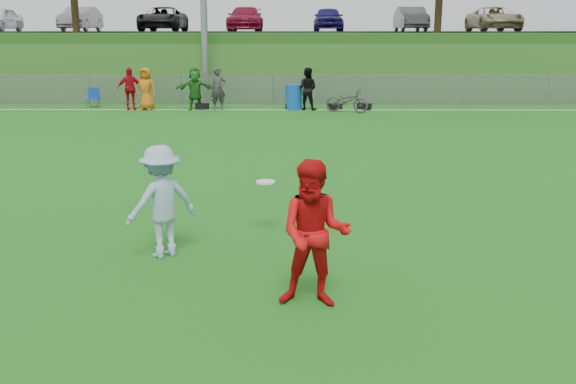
{
  "coord_description": "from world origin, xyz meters",
  "views": [
    {
      "loc": [
        0.9,
        -8.09,
        3.12
      ],
      "look_at": [
        0.83,
        0.5,
        0.96
      ],
      "focal_mm": 40.0,
      "sensor_mm": 36.0,
      "label": 1
    }
  ],
  "objects_px": {
    "player_blue": "(161,202)",
    "bicycle": "(347,101)",
    "recycling_bin": "(294,97)",
    "player_red_center": "(315,234)",
    "frisbee": "(266,182)"
  },
  "relations": [
    {
      "from": "player_blue",
      "to": "bicycle",
      "type": "distance_m",
      "value": 17.1
    },
    {
      "from": "recycling_bin",
      "to": "bicycle",
      "type": "distance_m",
      "value": 2.31
    },
    {
      "from": "player_red_center",
      "to": "bicycle",
      "type": "distance_m",
      "value": 18.4
    },
    {
      "from": "player_red_center",
      "to": "frisbee",
      "type": "relative_size",
      "value": 5.69
    },
    {
      "from": "player_red_center",
      "to": "recycling_bin",
      "type": "relative_size",
      "value": 1.72
    },
    {
      "from": "player_blue",
      "to": "bicycle",
      "type": "relative_size",
      "value": 0.91
    },
    {
      "from": "player_red_center",
      "to": "player_blue",
      "type": "xyz_separation_m",
      "value": [
        -2.1,
        1.67,
        -0.07
      ]
    },
    {
      "from": "recycling_bin",
      "to": "bicycle",
      "type": "xyz_separation_m",
      "value": [
        2.09,
        -0.97,
        -0.04
      ]
    },
    {
      "from": "player_red_center",
      "to": "frisbee",
      "type": "height_order",
      "value": "player_red_center"
    },
    {
      "from": "player_red_center",
      "to": "recycling_bin",
      "type": "distance_m",
      "value": 19.28
    },
    {
      "from": "frisbee",
      "to": "recycling_bin",
      "type": "xyz_separation_m",
      "value": [
        0.44,
        16.54,
        -0.33
      ]
    },
    {
      "from": "player_red_center",
      "to": "bicycle",
      "type": "xyz_separation_m",
      "value": [
        1.86,
        18.31,
        -0.4
      ]
    },
    {
      "from": "frisbee",
      "to": "bicycle",
      "type": "height_order",
      "value": "bicycle"
    },
    {
      "from": "frisbee",
      "to": "bicycle",
      "type": "bearing_deg",
      "value": 80.74
    },
    {
      "from": "recycling_bin",
      "to": "bicycle",
      "type": "relative_size",
      "value": 0.57
    }
  ]
}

